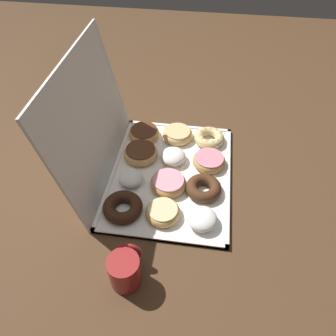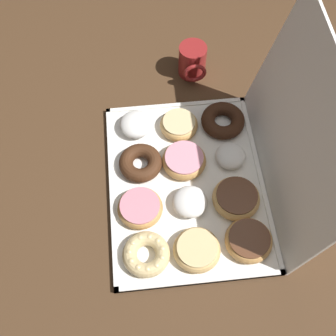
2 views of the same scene
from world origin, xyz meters
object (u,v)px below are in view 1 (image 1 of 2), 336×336
object	(u,v)px
pink_frosted_donut_2	(209,161)
chocolate_frosted_donut_10	(141,153)
powdered_filled_donut_0	(202,219)
glazed_ring_donut_4	(163,212)
chocolate_cake_ring_donut_8	(123,207)
donut_box	(171,174)
coffee_mug	(125,270)
powdered_filled_donut_9	(131,178)
chocolate_cake_ring_donut_1	(204,188)
cruller_donut_3	(209,138)
powdered_filled_donut_6	(173,156)
pink_frosted_donut_5	(168,183)
glazed_ring_donut_7	(178,134)
chocolate_frosted_donut_11	(144,133)

from	to	relation	value
pink_frosted_donut_2	chocolate_frosted_donut_10	world-z (taller)	chocolate_frosted_donut_10
powdered_filled_donut_0	glazed_ring_donut_4	distance (m)	0.12
chocolate_cake_ring_donut_8	chocolate_frosted_donut_10	xyz separation A→B (m)	(0.24, -0.01, 0.00)
donut_box	coffee_mug	distance (m)	0.40
powdered_filled_donut_0	powdered_filled_donut_9	distance (m)	0.28
chocolate_cake_ring_donut_8	powdered_filled_donut_9	world-z (taller)	powdered_filled_donut_9
chocolate_cake_ring_donut_1	cruller_donut_3	xyz separation A→B (m)	(0.25, -0.00, 0.00)
glazed_ring_donut_4	powdered_filled_donut_6	bearing A→B (deg)	0.49
cruller_donut_3	coffee_mug	size ratio (longest dim) A/B	1.12
pink_frosted_donut_5	chocolate_cake_ring_donut_8	xyz separation A→B (m)	(-0.12, 0.12, -0.00)
powdered_filled_donut_9	pink_frosted_donut_5	bearing A→B (deg)	-90.65
pink_frosted_donut_2	glazed_ring_donut_4	size ratio (longest dim) A/B	1.08
cruller_donut_3	glazed_ring_donut_7	world-z (taller)	same
donut_box	powdered_filled_donut_0	xyz separation A→B (m)	(-0.19, -0.12, 0.03)
powdered_filled_donut_0	glazed_ring_donut_7	bearing A→B (deg)	17.42
chocolate_frosted_donut_10	chocolate_cake_ring_donut_1	bearing A→B (deg)	-119.02
powdered_filled_donut_9	chocolate_frosted_donut_11	xyz separation A→B (m)	(0.24, 0.00, -0.00)
glazed_ring_donut_7	coffee_mug	bearing A→B (deg)	173.40
glazed_ring_donut_7	chocolate_frosted_donut_10	size ratio (longest dim) A/B	0.94
pink_frosted_donut_2	chocolate_frosted_donut_11	xyz separation A→B (m)	(0.11, 0.26, 0.00)
glazed_ring_donut_7	coffee_mug	distance (m)	0.58
cruller_donut_3	pink_frosted_donut_5	distance (m)	0.28
powdered_filled_donut_0	powdered_filled_donut_6	bearing A→B (deg)	25.53
chocolate_cake_ring_donut_1	glazed_ring_donut_7	world-z (taller)	same
pink_frosted_donut_5	chocolate_frosted_donut_10	world-z (taller)	chocolate_frosted_donut_10
pink_frosted_donut_5	chocolate_frosted_donut_11	distance (m)	0.27
cruller_donut_3	chocolate_frosted_donut_11	world-z (taller)	same
glazed_ring_donut_4	chocolate_frosted_donut_11	bearing A→B (deg)	20.01
powdered_filled_donut_0	cruller_donut_3	xyz separation A→B (m)	(0.38, -0.00, -0.00)
chocolate_cake_ring_donut_1	chocolate_frosted_donut_11	size ratio (longest dim) A/B	0.99
powdered_filled_donut_0	cruller_donut_3	world-z (taller)	powdered_filled_donut_0
donut_box	glazed_ring_donut_7	world-z (taller)	glazed_ring_donut_7
glazed_ring_donut_4	chocolate_cake_ring_donut_8	distance (m)	0.13
chocolate_cake_ring_donut_1	pink_frosted_donut_5	distance (m)	0.12
powdered_filled_donut_0	chocolate_frosted_donut_11	size ratio (longest dim) A/B	0.79
glazed_ring_donut_4	powdered_filled_donut_9	xyz separation A→B (m)	(0.12, 0.13, 0.00)
chocolate_frosted_donut_10	powdered_filled_donut_6	bearing A→B (deg)	-90.83
powdered_filled_donut_0	chocolate_cake_ring_donut_1	world-z (taller)	powdered_filled_donut_0
powdered_filled_donut_9	chocolate_frosted_donut_11	world-z (taller)	powdered_filled_donut_9
pink_frosted_donut_5	cruller_donut_3	bearing A→B (deg)	-26.49
pink_frosted_donut_2	chocolate_frosted_donut_10	bearing A→B (deg)	89.90
chocolate_cake_ring_donut_8	cruller_donut_3	bearing A→B (deg)	-34.03
donut_box	glazed_ring_donut_4	world-z (taller)	glazed_ring_donut_4
powdered_filled_donut_6	glazed_ring_donut_7	bearing A→B (deg)	-0.87
powdered_filled_donut_6	chocolate_frosted_donut_11	xyz separation A→B (m)	(0.12, 0.13, -0.00)
pink_frosted_donut_2	powdered_filled_donut_6	distance (m)	0.13
pink_frosted_donut_5	powdered_filled_donut_6	bearing A→B (deg)	-0.70
glazed_ring_donut_4	pink_frosted_donut_2	bearing A→B (deg)	-27.38
pink_frosted_donut_5	glazed_ring_donut_7	xyz separation A→B (m)	(0.25, -0.00, -0.00)
powdered_filled_donut_0	chocolate_frosted_donut_10	bearing A→B (deg)	43.17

